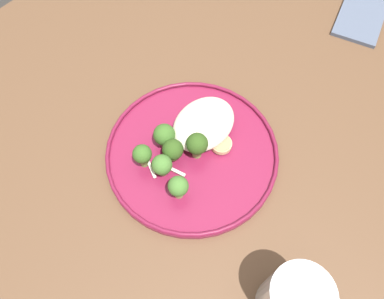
{
  "coord_description": "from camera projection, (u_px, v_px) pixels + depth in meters",
  "views": [
    {
      "loc": [
        0.23,
        0.23,
        1.31
      ],
      "look_at": [
        0.01,
        0.05,
        0.76
      ],
      "focal_mm": 34.93,
      "sensor_mm": 36.0,
      "label": 1
    }
  ],
  "objects": [
    {
      "name": "ground",
      "position": [
        184.0,
        242.0,
        1.31
      ],
      "size": [
        6.0,
        6.0,
        0.0
      ],
      "primitive_type": "plane",
      "color": "#2D2B28"
    },
    {
      "name": "wooden_dining_table",
      "position": [
        178.0,
        156.0,
        0.72
      ],
      "size": [
        1.4,
        1.0,
        0.74
      ],
      "color": "brown",
      "rests_on": "ground"
    },
    {
      "name": "dinner_plate",
      "position": [
        192.0,
        153.0,
        0.63
      ],
      "size": [
        0.29,
        0.29,
        0.02
      ],
      "color": "maroon",
      "rests_on": "wooden_dining_table"
    },
    {
      "name": "noodle_bed",
      "position": [
        204.0,
        124.0,
        0.63
      ],
      "size": [
        0.12,
        0.09,
        0.04
      ],
      "color": "beige",
      "rests_on": "dinner_plate"
    },
    {
      "name": "seared_scallop_right_edge",
      "position": [
        210.0,
        130.0,
        0.63
      ],
      "size": [
        0.02,
        0.02,
        0.02
      ],
      "color": "beige",
      "rests_on": "dinner_plate"
    },
    {
      "name": "seared_scallop_half_hidden",
      "position": [
        203.0,
        109.0,
        0.65
      ],
      "size": [
        0.03,
        0.03,
        0.01
      ],
      "color": "#DBB77A",
      "rests_on": "dinner_plate"
    },
    {
      "name": "seared_scallop_rear_pale",
      "position": [
        221.0,
        144.0,
        0.62
      ],
      "size": [
        0.04,
        0.04,
        0.01
      ],
      "color": "#E5C689",
      "rests_on": "dinner_plate"
    },
    {
      "name": "seared_scallop_tiny_bay",
      "position": [
        219.0,
        110.0,
        0.65
      ],
      "size": [
        0.03,
        0.03,
        0.02
      ],
      "color": "#DBB77A",
      "rests_on": "dinner_plate"
    },
    {
      "name": "seared_scallop_tilted_round",
      "position": [
        203.0,
        120.0,
        0.64
      ],
      "size": [
        0.03,
        0.03,
        0.02
      ],
      "color": "beige",
      "rests_on": "dinner_plate"
    },
    {
      "name": "broccoli_floret_split_head",
      "position": [
        178.0,
        187.0,
        0.56
      ],
      "size": [
        0.03,
        0.03,
        0.05
      ],
      "color": "#89A356",
      "rests_on": "dinner_plate"
    },
    {
      "name": "broccoli_floret_right_tilted",
      "position": [
        164.0,
        135.0,
        0.61
      ],
      "size": [
        0.04,
        0.04,
        0.05
      ],
      "color": "#89A356",
      "rests_on": "dinner_plate"
    },
    {
      "name": "broccoli_floret_near_rim",
      "position": [
        141.0,
        153.0,
        0.59
      ],
      "size": [
        0.03,
        0.03,
        0.05
      ],
      "color": "#7A994C",
      "rests_on": "dinner_plate"
    },
    {
      "name": "broccoli_floret_rear_charred",
      "position": [
        197.0,
        145.0,
        0.59
      ],
      "size": [
        0.04,
        0.04,
        0.06
      ],
      "color": "#7A994C",
      "rests_on": "dinner_plate"
    },
    {
      "name": "broccoli_floret_beside_noodles",
      "position": [
        173.0,
        150.0,
        0.6
      ],
      "size": [
        0.03,
        0.03,
        0.05
      ],
      "color": "#89A356",
      "rests_on": "dinner_plate"
    },
    {
      "name": "broccoli_floret_front_edge",
      "position": [
        162.0,
        165.0,
        0.59
      ],
      "size": [
        0.03,
        0.03,
        0.05
      ],
      "color": "#89A356",
      "rests_on": "dinner_plate"
    },
    {
      "name": "onion_sliver_short_strip",
      "position": [
        173.0,
        170.0,
        0.61
      ],
      "size": [
        0.01,
        0.04,
        0.0
      ],
      "primitive_type": "cube",
      "rotation": [
        0.0,
        0.0,
        4.92
      ],
      "color": "silver",
      "rests_on": "dinner_plate"
    },
    {
      "name": "onion_sliver_long_sliver",
      "position": [
        181.0,
        144.0,
        0.63
      ],
      "size": [
        0.04,
        0.01,
        0.0
      ],
      "primitive_type": "cube",
      "rotation": [
        0.0,
        0.0,
        6.04
      ],
      "color": "silver",
      "rests_on": "dinner_plate"
    },
    {
      "name": "onion_sliver_curled_piece",
      "position": [
        150.0,
        167.0,
        0.61
      ],
      "size": [
        0.02,
        0.04,
        0.0
      ],
      "primitive_type": "cube",
      "rotation": [
        0.0,
        0.0,
        4.26
      ],
      "color": "silver",
      "rests_on": "dinner_plate"
    },
    {
      "name": "folded_napkin",
      "position": [
        361.0,
        17.0,
        0.79
      ],
      "size": [
        0.17,
        0.13,
        0.01
      ],
      "primitive_type": "cube",
      "rotation": [
        0.0,
        0.0,
        0.27
      ],
      "color": "#4C566B",
      "rests_on": "wooden_dining_table"
    }
  ]
}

